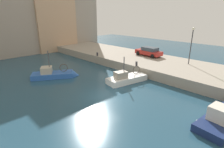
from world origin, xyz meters
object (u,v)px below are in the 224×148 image
at_px(mooring_bollard_mid, 97,54).
at_px(quay_streetlamp, 192,40).
at_px(parked_car_red, 149,51).
at_px(fishing_boat_white, 129,80).
at_px(fishing_boat_blue, 56,76).
at_px(mooring_bollard_south, 136,64).

distance_m(mooring_bollard_mid, quay_streetlamp, 13.96).
height_order(parked_car_red, mooring_bollard_mid, parked_car_red).
distance_m(fishing_boat_white, parked_car_red, 9.28).
relative_size(fishing_boat_blue, parked_car_red, 1.33).
height_order(fishing_boat_blue, mooring_bollard_south, fishing_boat_blue).
relative_size(fishing_boat_white, mooring_bollard_south, 10.72).
distance_m(fishing_boat_blue, mooring_bollard_south, 10.45).
bearing_deg(mooring_bollard_mid, quay_streetlamp, -65.53).
distance_m(parked_car_red, quay_streetlamp, 7.06).
bearing_deg(fishing_boat_white, parked_car_red, 20.71).
bearing_deg(mooring_bollard_mid, fishing_boat_blue, -168.75).
relative_size(mooring_bollard_south, quay_streetlamp, 0.11).
relative_size(fishing_boat_white, parked_car_red, 1.33).
xyz_separation_m(fishing_boat_white, quay_streetlamp, (8.26, -3.37, 4.35)).
height_order(mooring_bollard_south, quay_streetlamp, quay_streetlamp).
height_order(fishing_boat_blue, parked_car_red, fishing_boat_blue).
distance_m(fishing_boat_blue, mooring_bollard_mid, 8.43).
bearing_deg(parked_car_red, mooring_bollard_mid, 135.37).
bearing_deg(parked_car_red, fishing_boat_blue, 163.37).
xyz_separation_m(parked_car_red, mooring_bollard_mid, (-5.90, 5.83, -0.46)).
relative_size(fishing_boat_blue, mooring_bollard_mid, 10.72).
height_order(fishing_boat_white, parked_car_red, fishing_boat_white).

